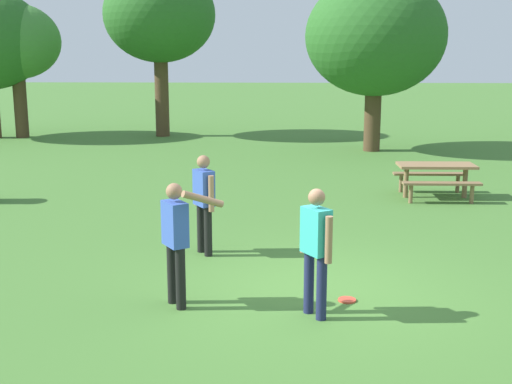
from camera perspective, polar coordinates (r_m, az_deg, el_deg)
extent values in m
plane|color=#447530|center=(9.37, 5.21, -8.56)|extent=(120.00, 120.00, 0.00)
cylinder|color=black|center=(11.08, -4.71, -3.07)|extent=(0.13, 0.13, 0.82)
cylinder|color=black|center=(10.86, -4.10, -3.38)|extent=(0.13, 0.13, 0.82)
cube|color=#3856B7|center=(10.81, -4.47, 0.36)|extent=(0.39, 0.44, 0.58)
sphere|color=#9E7051|center=(10.73, -4.51, 2.59)|extent=(0.21, 0.21, 0.21)
cylinder|color=#9E7051|center=(11.05, -5.07, 0.34)|extent=(0.09, 0.09, 0.58)
cylinder|color=#9E7051|center=(10.59, -3.83, -0.15)|extent=(0.09, 0.09, 0.58)
cylinder|color=#1E234C|center=(8.37, 5.57, -8.15)|extent=(0.13, 0.13, 0.82)
cylinder|color=#1E234C|center=(8.57, 4.53, -7.65)|extent=(0.13, 0.13, 0.82)
cube|color=#33B2AD|center=(8.26, 5.13, -3.32)|extent=(0.39, 0.44, 0.58)
sphere|color=#9E7051|center=(8.16, 5.19, -0.44)|extent=(0.21, 0.21, 0.21)
cylinder|color=#9E7051|center=(8.07, 6.22, -4.08)|extent=(0.09, 0.09, 0.58)
cylinder|color=#9E7051|center=(8.47, 4.09, -3.25)|extent=(0.09, 0.09, 0.58)
cylinder|color=black|center=(8.93, -7.16, -6.87)|extent=(0.13, 0.13, 0.82)
cylinder|color=black|center=(8.71, -6.44, -7.35)|extent=(0.13, 0.13, 0.82)
cube|color=#3856B7|center=(8.62, -6.92, -2.71)|extent=(0.39, 0.44, 0.58)
sphere|color=#9E7051|center=(8.52, -6.99, 0.06)|extent=(0.21, 0.21, 0.21)
cylinder|color=#9E7051|center=(8.86, -7.62, -2.65)|extent=(0.09, 0.09, 0.58)
cylinder|color=#9E7051|center=(8.43, -4.55, -0.61)|extent=(0.53, 0.39, 0.28)
cylinder|color=#E04733|center=(9.14, 7.76, -9.10)|extent=(0.24, 0.24, 0.03)
cube|color=olive|center=(15.59, 15.12, 2.20)|extent=(1.71, 0.77, 0.06)
cube|color=olive|center=(15.09, 15.56, 0.70)|extent=(1.70, 0.27, 0.05)
cube|color=olive|center=(16.19, 14.59, 1.51)|extent=(1.70, 0.27, 0.05)
cylinder|color=olive|center=(15.51, 12.66, 0.84)|extent=(0.11, 0.11, 0.71)
cylinder|color=olive|center=(14.99, 13.05, -0.15)|extent=(0.09, 0.09, 0.41)
cylinder|color=olive|center=(16.10, 12.25, 0.72)|extent=(0.09, 0.09, 0.41)
cylinder|color=olive|center=(15.82, 17.38, 0.79)|extent=(0.11, 0.11, 0.71)
cylinder|color=olive|center=(15.31, 17.92, -0.17)|extent=(0.09, 0.09, 0.41)
cylinder|color=olive|center=(16.40, 16.80, 0.68)|extent=(0.09, 0.09, 0.41)
cylinder|color=#4C3823|center=(27.11, -19.44, 7.25)|extent=(0.49, 0.49, 2.69)
ellipsoid|color=#3D7A33|center=(27.04, -19.78, 12.00)|extent=(3.28, 3.28, 2.79)
cylinder|color=#4C3823|center=(26.19, -8.03, 8.47)|extent=(0.53, 0.53, 3.43)
ellipsoid|color=#286023|center=(26.18, -8.22, 14.75)|extent=(4.19, 4.19, 3.56)
cylinder|color=#4C3823|center=(22.44, 9.91, 6.62)|extent=(0.54, 0.54, 2.48)
ellipsoid|color=#286023|center=(22.35, 10.14, 12.96)|extent=(4.51, 4.51, 3.83)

